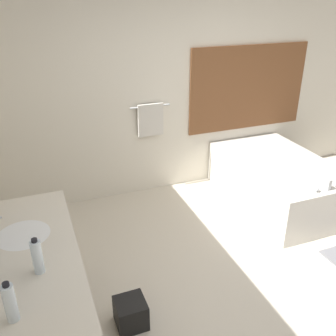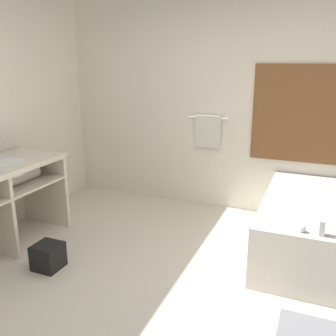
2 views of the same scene
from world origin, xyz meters
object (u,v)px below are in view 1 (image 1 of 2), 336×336
at_px(water_bottle_2, 37,257).
at_px(bathtub, 279,179).
at_px(water_bottle_1, 10,303).
at_px(waste_bin, 131,313).

bearing_deg(water_bottle_2, bathtub, 26.02).
height_order(bathtub, water_bottle_1, water_bottle_1).
height_order(water_bottle_1, waste_bin, water_bottle_1).
xyz_separation_m(water_bottle_2, waste_bin, (0.59, 0.18, -0.87)).
height_order(bathtub, water_bottle_2, water_bottle_2).
distance_m(bathtub, waste_bin, 2.57).
height_order(bathtub, waste_bin, bathtub).
bearing_deg(waste_bin, water_bottle_1, -145.57).
height_order(water_bottle_2, waste_bin, water_bottle_2).
xyz_separation_m(water_bottle_1, waste_bin, (0.75, 0.51, -0.87)).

